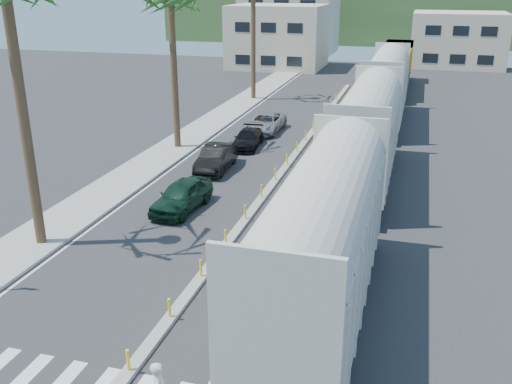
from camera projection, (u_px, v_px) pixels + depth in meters
ground at (144, 354)px, 18.04m from camera, size 140.00×140.00×0.00m
sidewalk at (191, 136)px, 42.71m from camera, size 3.00×90.00×0.15m
rails at (377, 140)px, 41.96m from camera, size 1.56×100.00×0.06m
median at (287, 165)px, 35.98m from camera, size 0.45×60.00×0.85m
lane_markings at (273, 143)px, 41.10m from camera, size 9.42×90.00×0.01m
freight_train at (376, 113)px, 37.29m from camera, size 3.00×60.94×5.85m
buildings at (325, 29)px, 82.68m from camera, size 38.00×27.00×10.00m
hillside at (384, 8)px, 105.98m from camera, size 80.00×20.00×12.00m
car_lead at (182, 196)px, 29.06m from camera, size 2.58×4.82×1.54m
car_second at (216, 158)px, 35.22m from camera, size 2.03×4.80×1.53m
car_third at (248, 139)px, 39.99m from camera, size 2.35×4.50×1.23m
car_rear at (266, 123)px, 44.03m from camera, size 2.52×5.14×1.40m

